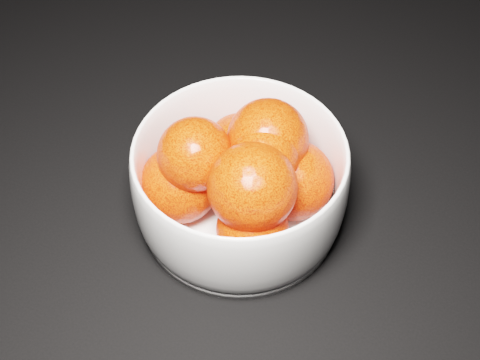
% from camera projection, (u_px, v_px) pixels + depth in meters
% --- Properties ---
extents(ground, '(3.00, 3.00, 0.00)m').
position_uv_depth(ground, '(237.00, 84.00, 0.75)').
color(ground, black).
rests_on(ground, ground).
extents(bowl, '(0.19, 0.19, 0.09)m').
position_uv_depth(bowl, '(240.00, 183.00, 0.59)').
color(bowl, silver).
rests_on(bowl, ground).
extents(orange_pile, '(0.16, 0.14, 0.11)m').
position_uv_depth(orange_pile, '(244.00, 172.00, 0.58)').
color(orange_pile, red).
rests_on(orange_pile, bowl).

